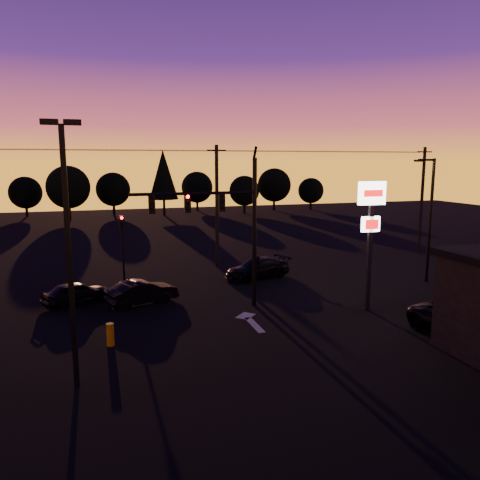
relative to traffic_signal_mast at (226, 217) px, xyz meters
The scene contains 23 objects.
ground 6.35m from the traffic_signal_mast, 88.59° to the right, with size 120.00×120.00×0.00m, color black.
lane_arrow 5.48m from the traffic_signal_mast, 75.57° to the right, with size 1.20×3.10×0.01m.
traffic_signal_mast is the anchor object (origin of this frame).
secondary_signal 9.19m from the traffic_signal_mast, 123.19° to the left, with size 0.30×0.31×4.35m.
parking_lot_light 10.19m from the traffic_signal_mast, 136.63° to the right, with size 1.25×0.30×9.14m.
pylon_sign 7.52m from the traffic_signal_mast, 19.36° to the right, with size 1.50×0.28×6.80m.
streetlight 14.10m from the traffic_signal_mast, ahead, with size 1.55×0.35×8.00m.
utility_pole_1 10.23m from the traffic_signal_mast, 78.16° to the left, with size 1.40×0.26×9.00m.
utility_pole_2 22.45m from the traffic_signal_mast, 26.47° to the left, with size 1.40×0.26×9.00m.
power_wires 10.85m from the traffic_signal_mast, 78.16° to the left, with size 36.00×1.22×0.07m.
bollard 8.38m from the traffic_signal_mast, 149.74° to the right, with size 0.33×0.33×0.99m, color #B38006.
tree_1 51.54m from the traffic_signal_mast, 107.98° to the left, with size 4.54×4.54×5.71m.
tree_2 45.11m from the traffic_signal_mast, 102.68° to the left, with size 5.77×5.78×7.26m.
tree_3 48.18m from the traffic_signal_mast, 94.65° to the left, with size 4.95×4.95×6.22m.
tree_4 45.12m from the traffic_signal_mast, 86.06° to the left, with size 4.18×4.18×9.50m.
tree_5 50.84m from the traffic_signal_mast, 79.69° to the left, with size 4.95×4.95×6.22m.
tree_6 46.55m from the traffic_signal_mast, 71.06° to the left, with size 4.54×4.54×5.71m.
tree_7 51.53m from the traffic_signal_mast, 65.83° to the left, with size 5.36×5.36×6.74m.
tree_8 53.43m from the traffic_signal_mast, 59.50° to the left, with size 4.12×4.12×5.19m.
car_left 9.37m from the traffic_signal_mast, 157.76° to the left, with size 1.48×3.68×1.25m, color black.
car_mid 6.40m from the traffic_signal_mast, 153.10° to the left, with size 1.38×3.97×1.31m, color black.
car_right 8.06m from the traffic_signal_mast, 56.34° to the left, with size 1.88×4.63×1.34m, color black.
suv_parked 12.43m from the traffic_signal_mast, 39.84° to the right, with size 2.39×5.19×1.44m, color black.
Camera 1 is at (-6.56, -19.42, 7.80)m, focal length 35.00 mm.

